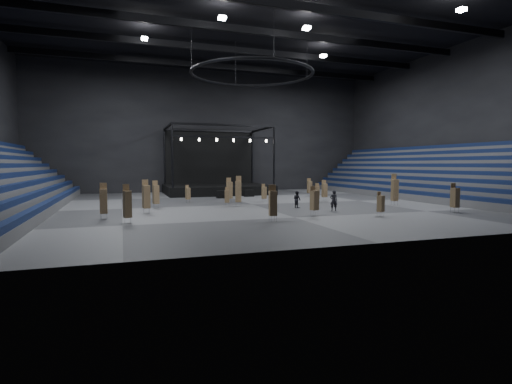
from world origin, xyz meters
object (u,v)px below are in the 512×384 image
object	(u,v)px
chair_stack_6	(395,189)
man_center	(334,201)
chair_stack_2	(104,201)
chair_stack_5	(264,192)
chair_stack_16	(227,196)
chair_stack_12	(381,203)
crew_member	(297,199)
stage	(216,183)
chair_stack_13	(325,190)
chair_stack_7	(188,193)
chair_stack_8	(127,203)
chair_stack_1	(238,191)
chair_stack_4	(273,203)
chair_stack_14	(146,196)
chair_stack_9	(455,197)
flight_case_right	(249,193)
chair_stack_11	(314,200)
chair_stack_15	(317,192)
flight_case_mid	(222,194)
chair_stack_10	(310,187)
flight_case_left	(222,195)
chair_stack_0	(156,194)
chair_stack_3	(229,190)

from	to	relation	value
chair_stack_6	man_center	size ratio (longest dim) A/B	1.75
man_center	chair_stack_2	bearing A→B (deg)	17.42
chair_stack_5	chair_stack_16	bearing A→B (deg)	-159.19
chair_stack_12	crew_member	bearing A→B (deg)	96.50
stage	chair_stack_13	bearing A→B (deg)	-59.84
chair_stack_7	chair_stack_8	size ratio (longest dim) A/B	0.69
chair_stack_6	chair_stack_7	xyz separation A→B (m)	(-18.89, 9.39, -0.59)
chair_stack_1	chair_stack_4	xyz separation A→B (m)	(-0.49, -10.46, -0.14)
chair_stack_14	crew_member	world-z (taller)	chair_stack_14
chair_stack_2	chair_stack_16	bearing A→B (deg)	29.22
chair_stack_9	chair_stack_13	size ratio (longest dim) A/B	1.07
stage	flight_case_right	bearing A→B (deg)	-68.67
chair_stack_7	chair_stack_11	xyz separation A→B (m)	(7.84, -13.82, 0.25)
chair_stack_15	chair_stack_16	size ratio (longest dim) A/B	1.08
chair_stack_15	chair_stack_16	xyz separation A→B (m)	(-10.32, -1.10, -0.07)
chair_stack_7	chair_stack_15	xyz separation A→B (m)	(13.37, -3.65, 0.07)
chair_stack_5	chair_stack_11	bearing A→B (deg)	-100.95
flight_case_mid	chair_stack_10	world-z (taller)	chair_stack_10
chair_stack_9	chair_stack_10	bearing A→B (deg)	96.35
chair_stack_5	flight_case_right	bearing A→B (deg)	74.89
flight_case_left	chair_stack_11	xyz separation A→B (m)	(3.08, -18.28, 0.83)
flight_case_right	chair_stack_0	world-z (taller)	chair_stack_0
flight_case_mid	flight_case_right	distance (m)	3.88
chair_stack_2	chair_stack_12	xyz separation A→B (m)	(20.43, -5.14, -0.36)
chair_stack_2	flight_case_mid	bearing A→B (deg)	50.28
chair_stack_14	chair_stack_8	bearing A→B (deg)	-121.02
flight_case_mid	stage	bearing A→B (deg)	82.45
chair_stack_5	flight_case_mid	bearing A→B (deg)	106.55
crew_member	flight_case_mid	bearing A→B (deg)	5.20
chair_stack_8	man_center	size ratio (longest dim) A/B	1.51
chair_stack_4	chair_stack_13	bearing A→B (deg)	57.31
chair_stack_12	chair_stack_7	bearing A→B (deg)	108.82
flight_case_mid	chair_stack_13	size ratio (longest dim) A/B	0.59
chair_stack_9	chair_stack_12	size ratio (longest dim) A/B	1.29
chair_stack_1	chair_stack_3	xyz separation A→B (m)	(0.22, 4.15, -0.13)
chair_stack_8	chair_stack_0	bearing A→B (deg)	55.18
chair_stack_4	chair_stack_6	bearing A→B (deg)	30.88
chair_stack_3	crew_member	world-z (taller)	chair_stack_3
flight_case_right	chair_stack_9	size ratio (longest dim) A/B	0.51
chair_stack_7	chair_stack_13	distance (m)	14.94
chair_stack_4	chair_stack_11	size ratio (longest dim) A/B	1.11
chair_stack_4	stage	bearing A→B (deg)	93.02
chair_stack_3	man_center	size ratio (longest dim) A/B	1.48
flight_case_right	chair_stack_8	size ratio (longest dim) A/B	0.47
chair_stack_1	chair_stack_8	xyz separation A→B (m)	(-10.27, -8.00, -0.13)
chair_stack_0	chair_stack_3	xyz separation A→B (m)	(7.85, 3.18, 0.04)
chair_stack_7	chair_stack_13	world-z (taller)	chair_stack_13
chair_stack_9	chair_stack_4	bearing A→B (deg)	174.81
chair_stack_3	chair_stack_16	xyz separation A→B (m)	(-1.15, -3.42, -0.37)
chair_stack_1	chair_stack_12	xyz separation A→B (m)	(8.53, -10.46, -0.47)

